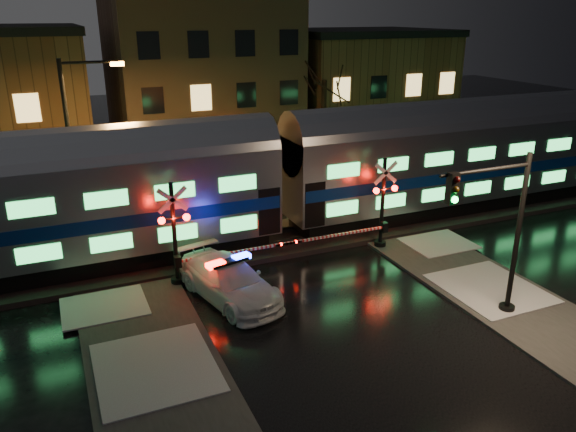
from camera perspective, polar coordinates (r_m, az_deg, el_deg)
The scene contains 11 objects.
ground at distance 22.30m, azimuth 1.92°, elevation -7.45°, with size 120.00×120.00×0.00m, color black.
ballast at distance 26.42m, azimuth -2.70°, elevation -2.61°, with size 90.00×4.20×0.24m, color black.
sidewalk_right at distance 21.70m, azimuth 25.19°, elevation -10.20°, with size 4.00×20.00×0.12m, color #2D2D2D.
building_mid at distance 41.93m, azimuth -8.98°, elevation 13.63°, with size 12.00×11.00×11.50m, color brown.
building_right at distance 46.66m, azimuth 7.28°, elevation 12.49°, with size 12.00×10.00×8.50m, color #50351F.
train at distance 25.66m, azimuth -0.90°, elevation 4.44°, with size 51.00×3.12×5.92m.
police_car at distance 21.40m, azimuth -5.97°, elevation -6.53°, with size 3.29×5.52×1.67m.
crossing_signal_right at distance 25.47m, azimuth 8.96°, elevation 0.25°, with size 6.02×0.67×4.26m.
crossing_signal_left at distance 22.30m, azimuth -10.46°, elevation -2.78°, with size 6.02×0.67×4.26m.
traffic_light at distance 20.22m, azimuth 20.55°, elevation -1.93°, with size 3.85×0.70×5.96m.
streetlight at distance 27.41m, azimuth -20.71°, elevation 7.31°, with size 2.81×0.29×8.40m.
Camera 1 is at (-8.52, -17.84, 10.31)m, focal length 35.00 mm.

